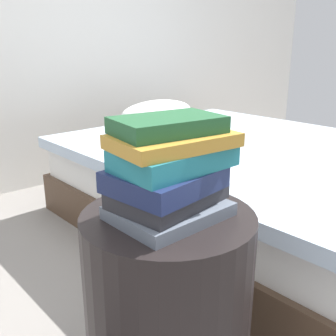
{
  "coord_description": "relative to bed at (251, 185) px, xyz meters",
  "views": [
    {
      "loc": [
        -0.57,
        -0.67,
        0.98
      ],
      "look_at": [
        0.0,
        0.0,
        0.7
      ],
      "focal_mm": 41.91,
      "sensor_mm": 36.0,
      "label": 1
    }
  ],
  "objects": [
    {
      "name": "book_charcoal",
      "position": [
        -1.09,
        -0.57,
        0.4
      ],
      "size": [
        0.28,
        0.22,
        0.04
      ],
      "primitive_type": "cube",
      "rotation": [
        0.0,
        0.0,
        0.15
      ],
      "color": "#28282D",
      "rests_on": "book_slate"
    },
    {
      "name": "bed",
      "position": [
        0.0,
        0.0,
        0.0
      ],
      "size": [
        1.6,
        2.05,
        0.62
      ],
      "rotation": [
        0.0,
        0.0,
        0.03
      ],
      "color": "#4C3828",
      "rests_on": "ground_plane"
    },
    {
      "name": "book_ochre",
      "position": [
        -1.08,
        -0.58,
        0.53
      ],
      "size": [
        0.3,
        0.2,
        0.03
      ],
      "primitive_type": "cube",
      "rotation": [
        0.0,
        0.0,
        -0.08
      ],
      "color": "#B7842D",
      "rests_on": "book_teal"
    },
    {
      "name": "book_teal",
      "position": [
        -1.08,
        -0.59,
        0.49
      ],
      "size": [
        0.28,
        0.18,
        0.05
      ],
      "primitive_type": "cube",
      "rotation": [
        0.0,
        0.0,
        0.02
      ],
      "color": "#1E727F",
      "rests_on": "book_navy"
    },
    {
      "name": "book_navy",
      "position": [
        -1.1,
        -0.58,
        0.44
      ],
      "size": [
        0.27,
        0.24,
        0.05
      ],
      "primitive_type": "cube",
      "rotation": [
        0.0,
        0.0,
        0.14
      ],
      "color": "#19234C",
      "rests_on": "book_charcoal"
    },
    {
      "name": "book_forest",
      "position": [
        -1.08,
        -0.57,
        0.57
      ],
      "size": [
        0.27,
        0.19,
        0.04
      ],
      "primitive_type": "cube",
      "rotation": [
        0.0,
        0.0,
        -0.13
      ],
      "color": "#1E512D",
      "rests_on": "book_ochre"
    },
    {
      "name": "book_slate",
      "position": [
        -1.09,
        -0.59,
        0.36
      ],
      "size": [
        0.27,
        0.22,
        0.03
      ],
      "primitive_type": "cube",
      "rotation": [
        0.0,
        0.0,
        0.03
      ],
      "color": "slate",
      "rests_on": "side_table"
    },
    {
      "name": "side_table",
      "position": [
        -1.09,
        -0.58,
        0.06
      ],
      "size": [
        0.44,
        0.44,
        0.58
      ],
      "primitive_type": "cylinder",
      "color": "black",
      "rests_on": "ground_plane"
    }
  ]
}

